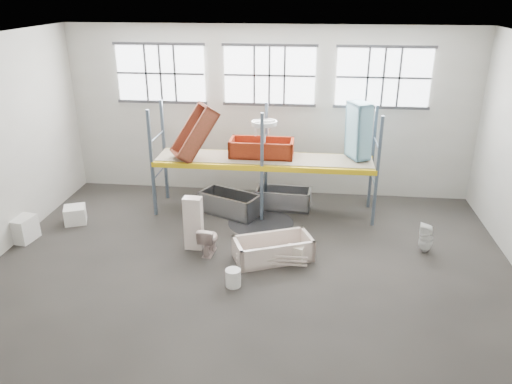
# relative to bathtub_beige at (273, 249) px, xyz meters

# --- Properties ---
(floor) EXTENTS (12.00, 10.00, 0.10)m
(floor) POSITION_rel_bathtub_beige_xyz_m (-0.48, -0.81, -0.31)
(floor) COLOR #423E39
(floor) RESTS_ON ground
(ceiling) EXTENTS (12.00, 10.00, 0.10)m
(ceiling) POSITION_rel_bathtub_beige_xyz_m (-0.48, -0.81, 4.79)
(ceiling) COLOR silver
(ceiling) RESTS_ON ground
(wall_back) EXTENTS (12.00, 0.10, 5.00)m
(wall_back) POSITION_rel_bathtub_beige_xyz_m (-0.48, 4.24, 2.24)
(wall_back) COLOR #B4B1A6
(wall_back) RESTS_ON ground
(wall_front) EXTENTS (12.00, 0.10, 5.00)m
(wall_front) POSITION_rel_bathtub_beige_xyz_m (-0.48, -5.86, 2.24)
(wall_front) COLOR #B6B3A8
(wall_front) RESTS_ON ground
(window_left) EXTENTS (2.60, 0.04, 1.60)m
(window_left) POSITION_rel_bathtub_beige_xyz_m (-3.68, 4.13, 3.34)
(window_left) COLOR white
(window_left) RESTS_ON wall_back
(window_mid) EXTENTS (2.60, 0.04, 1.60)m
(window_mid) POSITION_rel_bathtub_beige_xyz_m (-0.48, 4.13, 3.34)
(window_mid) COLOR white
(window_mid) RESTS_ON wall_back
(window_right) EXTENTS (2.60, 0.04, 1.60)m
(window_right) POSITION_rel_bathtub_beige_xyz_m (2.72, 4.13, 3.34)
(window_right) COLOR white
(window_right) RESTS_ON wall_back
(rack_upright_la) EXTENTS (0.08, 0.08, 3.00)m
(rack_upright_la) POSITION_rel_bathtub_beige_xyz_m (-3.48, 2.09, 1.24)
(rack_upright_la) COLOR slate
(rack_upright_la) RESTS_ON floor
(rack_upright_lb) EXTENTS (0.08, 0.08, 3.00)m
(rack_upright_lb) POSITION_rel_bathtub_beige_xyz_m (-3.48, 3.29, 1.24)
(rack_upright_lb) COLOR slate
(rack_upright_lb) RESTS_ON floor
(rack_upright_ma) EXTENTS (0.08, 0.08, 3.00)m
(rack_upright_ma) POSITION_rel_bathtub_beige_xyz_m (-0.48, 2.09, 1.24)
(rack_upright_ma) COLOR slate
(rack_upright_ma) RESTS_ON floor
(rack_upright_mb) EXTENTS (0.08, 0.08, 3.00)m
(rack_upright_mb) POSITION_rel_bathtub_beige_xyz_m (-0.48, 3.29, 1.24)
(rack_upright_mb) COLOR slate
(rack_upright_mb) RESTS_ON floor
(rack_upright_ra) EXTENTS (0.08, 0.08, 3.00)m
(rack_upright_ra) POSITION_rel_bathtub_beige_xyz_m (2.52, 2.09, 1.24)
(rack_upright_ra) COLOR slate
(rack_upright_ra) RESTS_ON floor
(rack_upright_rb) EXTENTS (0.08, 0.08, 3.00)m
(rack_upright_rb) POSITION_rel_bathtub_beige_xyz_m (2.52, 3.29, 1.24)
(rack_upright_rb) COLOR slate
(rack_upright_rb) RESTS_ON floor
(rack_beam_front) EXTENTS (6.00, 0.10, 0.14)m
(rack_beam_front) POSITION_rel_bathtub_beige_xyz_m (-0.48, 2.09, 1.24)
(rack_beam_front) COLOR yellow
(rack_beam_front) RESTS_ON floor
(rack_beam_back) EXTENTS (6.00, 0.10, 0.14)m
(rack_beam_back) POSITION_rel_bathtub_beige_xyz_m (-0.48, 3.29, 1.24)
(rack_beam_back) COLOR yellow
(rack_beam_back) RESTS_ON floor
(shelf_deck) EXTENTS (5.90, 1.10, 0.03)m
(shelf_deck) POSITION_rel_bathtub_beige_xyz_m (-0.48, 2.69, 1.32)
(shelf_deck) COLOR gray
(shelf_deck) RESTS_ON floor
(wet_patch) EXTENTS (1.80, 1.80, 0.00)m
(wet_patch) POSITION_rel_bathtub_beige_xyz_m (-0.48, 1.89, -0.26)
(wet_patch) COLOR black
(wet_patch) RESTS_ON floor
(bathtub_beige) EXTENTS (1.98, 1.47, 0.53)m
(bathtub_beige) POSITION_rel_bathtub_beige_xyz_m (0.00, 0.00, 0.00)
(bathtub_beige) COLOR beige
(bathtub_beige) RESTS_ON floor
(cistern_spare) EXTENTS (0.43, 0.30, 0.37)m
(cistern_spare) POSITION_rel_bathtub_beige_xyz_m (0.52, -0.19, 0.02)
(cistern_spare) COLOR beige
(cistern_spare) RESTS_ON bathtub_beige
(sink_in_tub) EXTENTS (0.52, 0.52, 0.16)m
(sink_in_tub) POSITION_rel_bathtub_beige_xyz_m (-0.09, -0.28, -0.10)
(sink_in_tub) COLOR beige
(sink_in_tub) RESTS_ON bathtub_beige
(toilet_beige) EXTENTS (0.47, 0.74, 0.71)m
(toilet_beige) POSITION_rel_bathtub_beige_xyz_m (-1.56, 0.10, 0.09)
(toilet_beige) COLOR beige
(toilet_beige) RESTS_ON floor
(cistern_tall) EXTENTS (0.44, 0.30, 1.34)m
(cistern_tall) POSITION_rel_bathtub_beige_xyz_m (-1.96, 0.32, 0.41)
(cistern_tall) COLOR silver
(cistern_tall) RESTS_ON floor
(toilet_white) EXTENTS (0.39, 0.38, 0.73)m
(toilet_white) POSITION_rel_bathtub_beige_xyz_m (3.63, 0.76, 0.10)
(toilet_white) COLOR white
(toilet_white) RESTS_ON floor
(steel_tub_left) EXTENTS (1.82, 1.38, 0.60)m
(steel_tub_left) POSITION_rel_bathtub_beige_xyz_m (-1.42, 2.40, 0.04)
(steel_tub_left) COLOR #A3A5AA
(steel_tub_left) RESTS_ON floor
(steel_tub_right) EXTENTS (1.60, 0.83, 0.57)m
(steel_tub_right) POSITION_rel_bathtub_beige_xyz_m (0.05, 2.97, 0.02)
(steel_tub_right) COLOR #B2B4BA
(steel_tub_right) RESTS_ON floor
(rust_tub_flat) EXTENTS (1.76, 0.84, 0.49)m
(rust_tub_flat) POSITION_rel_bathtub_beige_xyz_m (-0.57, 2.84, 1.56)
(rust_tub_flat) COLOR #9B3110
(rust_tub_flat) RESTS_ON shelf_deck
(rust_tub_tilted) EXTENTS (1.48, 1.28, 1.56)m
(rust_tub_tilted) POSITION_rel_bathtub_beige_xyz_m (-2.37, 2.53, 2.03)
(rust_tub_tilted) COLOR #983528
(rust_tub_tilted) RESTS_ON shelf_deck
(sink_on_shelf) EXTENTS (0.84, 0.74, 0.62)m
(sink_on_shelf) POSITION_rel_bathtub_beige_xyz_m (-0.47, 2.57, 1.83)
(sink_on_shelf) COLOR silver
(sink_on_shelf) RESTS_ON rust_tub_flat
(blue_tub_upright) EXTENTS (0.73, 0.85, 1.53)m
(blue_tub_upright) POSITION_rel_bathtub_beige_xyz_m (2.03, 2.88, 2.13)
(blue_tub_upright) COLOR #7DBAD1
(blue_tub_upright) RESTS_ON shelf_deck
(bucket) EXTENTS (0.40, 0.40, 0.39)m
(bucket) POSITION_rel_bathtub_beige_xyz_m (-0.76, -1.24, -0.07)
(bucket) COLOR white
(bucket) RESTS_ON floor
(carton_near) EXTENTS (0.81, 0.73, 0.62)m
(carton_near) POSITION_rel_bathtub_beige_xyz_m (-6.46, 0.25, 0.05)
(carton_near) COLOR silver
(carton_near) RESTS_ON floor
(carton_far) EXTENTS (0.72, 0.72, 0.46)m
(carton_far) POSITION_rel_bathtub_beige_xyz_m (-5.50, 1.34, -0.03)
(carton_far) COLOR white
(carton_far) RESTS_ON floor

